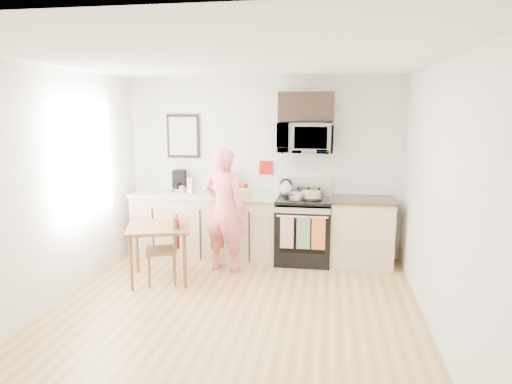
% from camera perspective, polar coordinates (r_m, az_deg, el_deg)
% --- Properties ---
extents(floor, '(4.60, 4.60, 0.00)m').
position_cam_1_polar(floor, '(4.90, -3.28, -15.70)').
color(floor, olive).
rests_on(floor, ground).
extents(back_wall, '(4.00, 0.04, 2.60)m').
position_cam_1_polar(back_wall, '(6.72, 0.87, 3.08)').
color(back_wall, beige).
rests_on(back_wall, floor).
extents(front_wall, '(4.00, 0.04, 2.60)m').
position_cam_1_polar(front_wall, '(2.38, -15.95, -11.07)').
color(front_wall, beige).
rests_on(front_wall, floor).
extents(left_wall, '(0.04, 4.60, 2.60)m').
position_cam_1_polar(left_wall, '(5.29, -25.08, 0.12)').
color(left_wall, beige).
rests_on(left_wall, floor).
extents(right_wall, '(0.04, 4.60, 2.60)m').
position_cam_1_polar(right_wall, '(4.50, 22.28, -1.35)').
color(right_wall, beige).
rests_on(right_wall, floor).
extents(ceiling, '(4.00, 4.60, 0.04)m').
position_cam_1_polar(ceiling, '(4.43, -3.64, 16.15)').
color(ceiling, white).
rests_on(ceiling, back_wall).
extents(window, '(0.06, 1.40, 1.50)m').
position_cam_1_polar(window, '(5.91, -20.63, 3.86)').
color(window, silver).
rests_on(window, left_wall).
extents(cabinet_left, '(2.10, 0.60, 0.90)m').
position_cam_1_polar(cabinet_left, '(6.76, -6.27, -4.28)').
color(cabinet_left, tan).
rests_on(cabinet_left, floor).
extents(countertop_left, '(2.14, 0.64, 0.04)m').
position_cam_1_polar(countertop_left, '(6.65, -6.35, -0.36)').
color(countertop_left, beige).
rests_on(countertop_left, cabinet_left).
extents(cabinet_right, '(0.84, 0.60, 0.90)m').
position_cam_1_polar(cabinet_right, '(6.54, 13.00, -5.00)').
color(cabinet_right, tan).
rests_on(cabinet_right, floor).
extents(countertop_right, '(0.88, 0.64, 0.04)m').
position_cam_1_polar(countertop_right, '(6.43, 13.17, -0.96)').
color(countertop_right, black).
rests_on(countertop_right, cabinet_right).
extents(range, '(0.76, 0.70, 1.16)m').
position_cam_1_polar(range, '(6.51, 5.94, -4.97)').
color(range, black).
rests_on(range, floor).
extents(microwave, '(0.76, 0.51, 0.42)m').
position_cam_1_polar(microwave, '(6.39, 6.22, 6.79)').
color(microwave, '#B2B2B7').
rests_on(microwave, back_wall).
extents(upper_cabinet, '(0.76, 0.35, 0.40)m').
position_cam_1_polar(upper_cabinet, '(6.43, 6.32, 10.56)').
color(upper_cabinet, black).
rests_on(upper_cabinet, back_wall).
extents(wall_art, '(0.50, 0.04, 0.65)m').
position_cam_1_polar(wall_art, '(6.93, -9.08, 6.92)').
color(wall_art, black).
rests_on(wall_art, back_wall).
extents(wall_trivet, '(0.20, 0.02, 0.20)m').
position_cam_1_polar(wall_trivet, '(6.70, 1.27, 3.06)').
color(wall_trivet, '#A7180E').
rests_on(wall_trivet, back_wall).
extents(person, '(0.70, 0.55, 1.67)m').
position_cam_1_polar(person, '(6.05, -3.95, -2.22)').
color(person, '#D33A50').
rests_on(person, floor).
extents(dining_table, '(0.83, 0.83, 0.71)m').
position_cam_1_polar(dining_table, '(5.86, -12.06, -4.91)').
color(dining_table, brown).
rests_on(dining_table, floor).
extents(chair, '(0.50, 0.48, 0.86)m').
position_cam_1_polar(chair, '(5.79, -10.61, -5.80)').
color(chair, brown).
rests_on(chair, floor).
extents(knife_block, '(0.13, 0.16, 0.24)m').
position_cam_1_polar(knife_block, '(6.70, -3.23, 0.96)').
color(knife_block, brown).
rests_on(knife_block, countertop_left).
extents(utensil_crock, '(0.11, 0.11, 0.33)m').
position_cam_1_polar(utensil_crock, '(6.62, -1.47, 0.97)').
color(utensil_crock, '#A7180E').
rests_on(utensil_crock, countertop_left).
extents(fruit_bowl, '(0.23, 0.23, 0.10)m').
position_cam_1_polar(fruit_bowl, '(6.85, -9.42, 0.37)').
color(fruit_bowl, silver).
rests_on(fruit_bowl, countertop_left).
extents(milk_carton, '(0.11, 0.11, 0.23)m').
position_cam_1_polar(milk_carton, '(6.67, -8.10, 0.80)').
color(milk_carton, tan).
rests_on(milk_carton, countertop_left).
extents(coffee_maker, '(0.19, 0.27, 0.31)m').
position_cam_1_polar(coffee_maker, '(6.92, -9.56, 1.37)').
color(coffee_maker, black).
rests_on(coffee_maker, countertop_left).
extents(bread_bag, '(0.36, 0.21, 0.12)m').
position_cam_1_polar(bread_bag, '(6.31, -2.19, -0.15)').
color(bread_bag, tan).
rests_on(bread_bag, countertop_left).
extents(cake, '(0.31, 0.31, 0.10)m').
position_cam_1_polar(cake, '(6.35, 6.94, -0.39)').
color(cake, black).
rests_on(cake, range).
extents(kettle, '(0.19, 0.19, 0.24)m').
position_cam_1_polar(kettle, '(6.55, 3.77, 0.47)').
color(kettle, silver).
rests_on(kettle, range).
extents(pot, '(0.20, 0.31, 0.10)m').
position_cam_1_polar(pot, '(6.25, 5.00, -0.53)').
color(pot, '#B2B2B7').
rests_on(pot, range).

